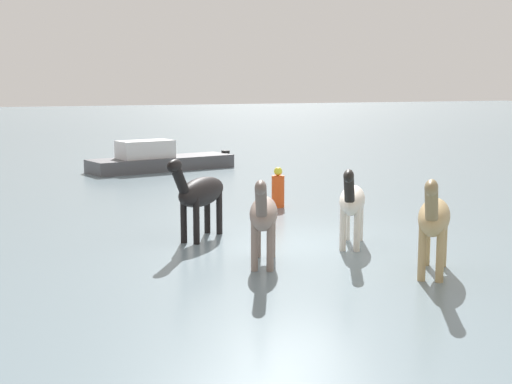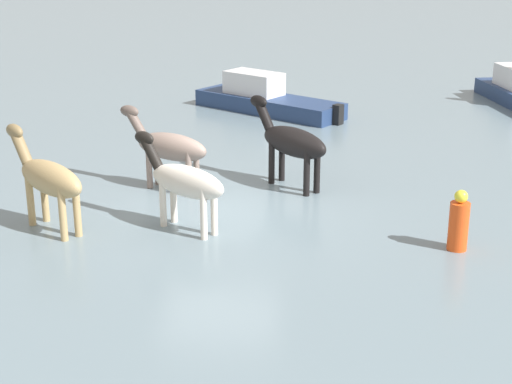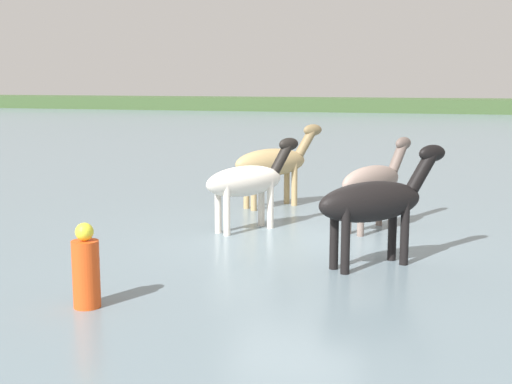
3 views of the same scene
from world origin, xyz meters
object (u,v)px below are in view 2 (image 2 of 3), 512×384
at_px(horse_rear_stallion, 292,142).
at_px(horse_dark_mare, 48,178).
at_px(buoy_channel_marker, 459,223).
at_px(horse_lead, 184,181).
at_px(boat_tender_starboard, 266,102).
at_px(horse_chestnut_trailing, 169,147).

bearing_deg(horse_rear_stallion, horse_dark_mare, 78.55).
relative_size(horse_rear_stallion, buoy_channel_marker, 1.81).
height_order(horse_lead, horse_dark_mare, horse_dark_mare).
xyz_separation_m(horse_lead, boat_tender_starboard, (10.21, -1.17, -0.67)).
bearing_deg(boat_tender_starboard, horse_chestnut_trailing, 112.80).
height_order(horse_rear_stallion, boat_tender_starboard, horse_rear_stallion).
bearing_deg(buoy_channel_marker, horse_lead, 81.77).
height_order(horse_dark_mare, buoy_channel_marker, horse_dark_mare).
distance_m(horse_dark_mare, horse_chestnut_trailing, 3.16).
bearing_deg(horse_chestnut_trailing, horse_rear_stallion, -145.74).
relative_size(horse_rear_stallion, horse_dark_mare, 0.99).
distance_m(horse_rear_stallion, boat_tender_starboard, 7.59).
distance_m(boat_tender_starboard, buoy_channel_marker, 11.62).
bearing_deg(horse_lead, horse_chestnut_trailing, -38.11).
bearing_deg(horse_dark_mare, boat_tender_starboard, -68.41).
bearing_deg(horse_chestnut_trailing, boat_tender_starboard, -75.58).
bearing_deg(horse_dark_mare, horse_chestnut_trailing, -85.62).
bearing_deg(buoy_channel_marker, boat_tender_starboard, 19.61).
relative_size(horse_dark_mare, boat_tender_starboard, 0.43).
distance_m(horse_rear_stallion, buoy_channel_marker, 4.63).
relative_size(horse_lead, horse_dark_mare, 0.99).
height_order(horse_dark_mare, horse_chestnut_trailing, horse_dark_mare).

